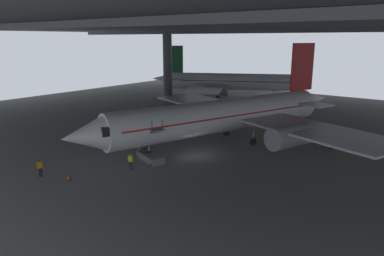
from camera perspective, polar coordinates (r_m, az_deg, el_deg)
The scene contains 9 objects.
ground_plane at distance 41.85m, azimuth -0.19°, elevation -4.11°, with size 110.00×110.00×0.00m, color slate.
hangar_structure at distance 51.45m, azimuth 9.51°, elevation 16.37°, with size 121.00×99.00×15.92m.
airplane_main at distance 45.36m, azimuth 5.39°, elevation 2.01°, with size 38.83×39.15×12.43m.
boarding_stairs at distance 39.67m, azimuth -6.66°, elevation -4.11°, with size 4.62×2.74×4.86m.
crew_worker_near_nose at distance 37.77m, azimuth -23.05°, elevation -5.71°, with size 0.27×0.54×1.74m.
crew_worker_by_stairs at distance 37.07m, azimuth -9.74°, elevation -5.10°, with size 0.51×0.35×1.76m.
airplane_distant at distance 83.13m, azimuth 5.79°, elevation 7.36°, with size 33.88×34.15×11.44m.
traffic_cone_orange at distance 36.21m, azimuth -19.03°, elevation -7.38°, with size 0.36×0.36×0.60m.
baggage_tug at distance 47.70m, azimuth 21.07°, elevation -2.13°, with size 1.64×2.39×0.90m.
Camera 1 is at (24.29, -31.49, 13.05)m, focal length 33.54 mm.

